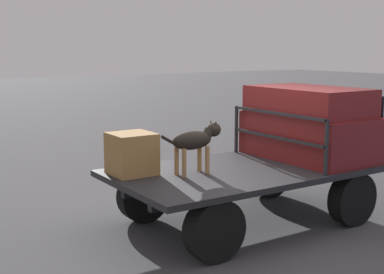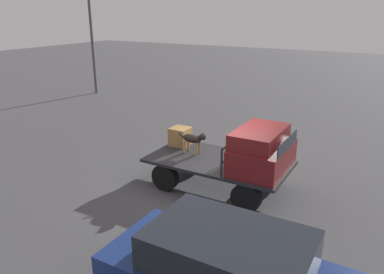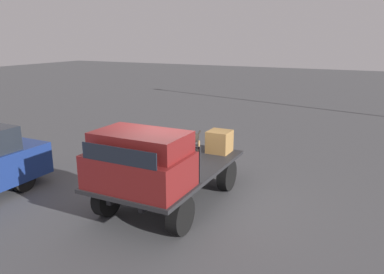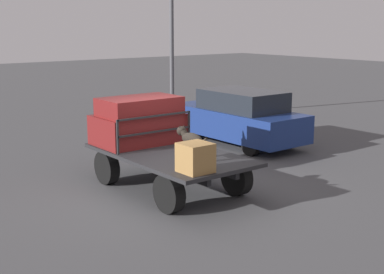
% 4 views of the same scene
% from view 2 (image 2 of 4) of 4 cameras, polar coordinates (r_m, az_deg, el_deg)
% --- Properties ---
extents(ground_plane, '(80.00, 80.00, 0.00)m').
position_cam_2_polar(ground_plane, '(10.76, 3.95, -7.58)').
color(ground_plane, '#474749').
extents(flatbed_truck, '(3.87, 2.07, 0.82)m').
position_cam_2_polar(flatbed_truck, '(10.51, 4.03, -4.64)').
color(flatbed_truck, black).
rests_on(flatbed_truck, ground).
extents(truck_cab, '(1.28, 1.95, 1.08)m').
position_cam_2_polar(truck_cab, '(9.81, 10.55, -2.04)').
color(truck_cab, maroon).
rests_on(truck_cab, flatbed_truck).
extents(truck_headboard, '(0.04, 1.95, 0.75)m').
position_cam_2_polar(truck_headboard, '(10.04, 6.89, -1.43)').
color(truck_headboard, '#232326').
rests_on(truck_headboard, flatbed_truck).
extents(dog, '(0.96, 0.25, 0.71)m').
position_cam_2_polar(dog, '(10.68, 0.33, -0.31)').
color(dog, '#9E7547').
rests_on(dog, flatbed_truck).
extents(cargo_crate, '(0.55, 0.55, 0.55)m').
position_cam_2_polar(cargo_crate, '(11.45, -1.80, 0.08)').
color(cargo_crate, olive).
rests_on(cargo_crate, flatbed_truck).
extents(light_pole_far, '(0.37, 0.37, 7.88)m').
position_cam_2_polar(light_pole_far, '(23.13, -15.29, 17.69)').
color(light_pole_far, '#4C4C51').
rests_on(light_pole_far, ground).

